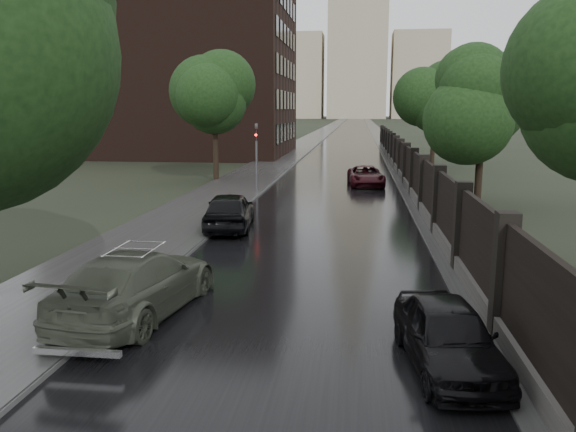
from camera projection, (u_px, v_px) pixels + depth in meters
The scene contains 14 objects.
road at pixel (354, 124), 192.96m from camera, with size 8.00×420.00×0.02m, color black.
sidewalk_left at pixel (337, 123), 193.68m from camera, with size 4.00×420.00×0.16m, color #2D2D2D.
verge_right at pixel (370, 123), 192.29m from camera, with size 3.00×420.00×0.08m, color #2D2D2D.
fence_right at pixel (404, 166), 38.21m from camera, with size 0.45×75.72×2.70m.
tree_left_far at pixel (214, 102), 36.98m from camera, with size 4.25×4.25×7.39m.
tree_right_b at pixel (483, 106), 27.36m from camera, with size 4.08×4.08×7.01m.
tree_right_c at pixel (435, 107), 44.90m from camera, with size 4.08×4.08×7.01m.
traffic_light at pixel (257, 152), 32.18m from camera, with size 0.16×0.32×4.00m.
brick_building at pixel (173, 59), 58.75m from camera, with size 24.00×18.00×20.00m, color black.
stalinist_tower at pixel (358, 44), 293.02m from camera, with size 92.00×30.00×159.00m.
volga_sedan at pixel (137, 283), 13.16m from camera, with size 2.17×5.34×1.55m, color #3E4436.
hatchback_left at pixel (229, 211), 22.58m from camera, with size 1.81×4.51×1.54m, color black.
car_right_near at pixel (448, 335), 10.44m from camera, with size 1.52×3.78×1.29m, color black.
car_right_far at pixel (366, 176), 35.51m from camera, with size 2.10×4.55×1.26m, color black.
Camera 1 is at (1.49, -6.84, 4.78)m, focal length 35.00 mm.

